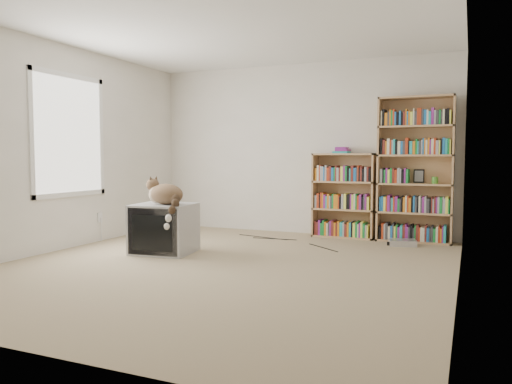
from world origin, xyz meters
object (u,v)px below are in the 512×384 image
at_px(cat, 167,197).
at_px(bookcase_tall, 415,174).
at_px(dvd_player, 402,243).
at_px(bookcase_short, 344,199).
at_px(crt_tv, 165,228).

xyz_separation_m(cat, bookcase_tall, (2.54, 2.06, 0.24)).
bearing_deg(cat, bookcase_tall, 49.87).
relative_size(bookcase_tall, dvd_player, 5.75).
xyz_separation_m(cat, bookcase_short, (1.59, 2.06, -0.13)).
xyz_separation_m(crt_tv, bookcase_tall, (2.63, 1.98, 0.62)).
xyz_separation_m(bookcase_tall, bookcase_short, (-0.95, -0.00, -0.37)).
height_order(cat, bookcase_tall, bookcase_tall).
distance_m(bookcase_short, dvd_player, 1.06).
xyz_separation_m(bookcase_tall, dvd_player, (-0.10, -0.38, -0.87)).
xyz_separation_m(crt_tv, dvd_player, (2.53, 1.60, -0.25)).
relative_size(crt_tv, dvd_player, 2.20).
bearing_deg(bookcase_short, dvd_player, -24.20).
bearing_deg(crt_tv, bookcase_short, 42.58).
bearing_deg(crt_tv, cat, -50.64).
bearing_deg(cat, dvd_player, 45.35).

